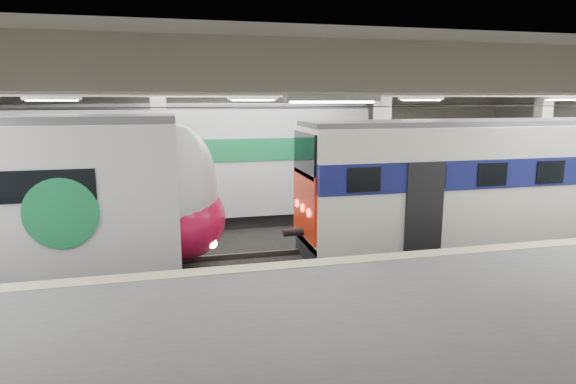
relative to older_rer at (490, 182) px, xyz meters
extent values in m
cube|color=black|center=(-7.56, 0.00, -2.29)|extent=(36.00, 24.00, 0.10)
cube|color=silver|center=(-7.56, 0.00, 3.31)|extent=(36.00, 24.00, 0.20)
cube|color=beige|center=(-7.56, 10.00, 0.51)|extent=(30.00, 0.10, 5.50)
cube|color=beige|center=(-7.56, -10.00, 0.51)|extent=(30.00, 0.10, 5.50)
cube|color=#565659|center=(-7.56, -6.50, -1.69)|extent=(30.00, 7.00, 1.10)
cube|color=#C5BE8B|center=(-7.56, -3.25, -1.13)|extent=(30.00, 0.50, 0.02)
cube|color=beige|center=(-10.56, 3.00, 0.51)|extent=(0.50, 0.50, 5.50)
cube|color=beige|center=(-2.56, 3.00, 0.51)|extent=(0.50, 0.50, 5.50)
cube|color=beige|center=(4.44, 3.00, 0.51)|extent=(0.50, 0.50, 5.50)
cube|color=beige|center=(-7.56, 0.00, 3.01)|extent=(30.00, 18.00, 0.50)
cube|color=#59544C|center=(-7.56, 0.00, -2.16)|extent=(30.00, 1.52, 0.16)
cube|color=#59544C|center=(-7.56, 5.50, -2.16)|extent=(30.00, 1.52, 0.16)
cylinder|color=black|center=(-7.56, 0.00, 2.46)|extent=(30.00, 0.03, 0.03)
cylinder|color=black|center=(-7.56, 5.50, 2.46)|extent=(30.00, 0.03, 0.03)
cube|color=white|center=(-7.56, -2.00, 2.68)|extent=(26.00, 8.40, 0.12)
ellipsoid|color=silver|center=(-10.06, 0.00, 0.17)|extent=(2.25, 2.77, 3.73)
ellipsoid|color=#C6103F|center=(-9.94, 0.00, -0.67)|extent=(2.38, 2.83, 2.28)
cylinder|color=#178246|center=(-12.85, -1.45, -0.03)|extent=(1.76, 0.06, 1.76)
cube|color=white|center=(0.02, 0.00, 0.06)|extent=(12.67, 2.78, 3.61)
cube|color=navy|center=(0.02, 0.00, 0.50)|extent=(12.71, 2.84, 0.88)
cube|color=red|center=(-6.35, 0.00, -0.44)|extent=(0.08, 2.36, 1.98)
cube|color=black|center=(-6.35, 0.00, 1.07)|extent=(0.08, 2.22, 1.30)
cube|color=#4C4C51|center=(0.02, 0.00, 1.95)|extent=(12.67, 2.17, 0.16)
cube|color=black|center=(0.02, 0.00, -1.89)|extent=(12.67, 1.94, 0.70)
cube|color=silver|center=(-10.14, 5.50, 0.29)|extent=(14.96, 3.11, 4.05)
cube|color=#178246|center=(-10.14, 5.50, 0.82)|extent=(15.00, 3.18, 0.85)
cube|color=#4C4C51|center=(-10.14, 5.50, 2.42)|extent=(14.96, 2.58, 0.16)
cube|color=black|center=(-10.14, 5.50, -1.94)|extent=(14.96, 2.79, 0.60)
camera|label=1|loc=(-10.15, -13.68, 2.70)|focal=30.00mm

